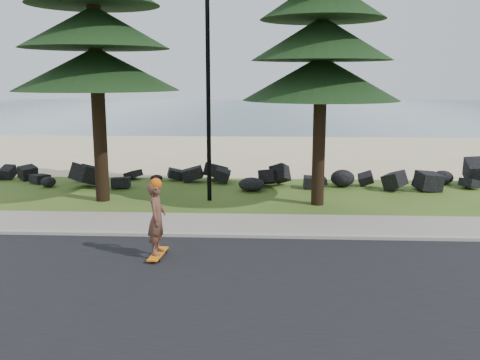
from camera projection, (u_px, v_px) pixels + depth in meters
The scene contains 9 objects.
ground at pixel (197, 227), 14.48m from camera, with size 160.00×160.00×0.00m, color #37571B.
road at pixel (166, 293), 10.07m from camera, with size 160.00×7.00×0.02m, color black.
kerb at pixel (192, 235), 13.59m from camera, with size 160.00×0.20×0.10m, color #A5A395.
sidewalk at pixel (198, 224), 14.67m from camera, with size 160.00×2.00×0.08m, color gray.
beach_sand at pixel (232, 152), 28.69m from camera, with size 160.00×15.00×0.01m, color #C7B184.
ocean at pixel (252, 110), 64.47m from camera, with size 160.00×58.00×0.01m, color #365B67.
seawall_boulders at pixel (216, 186), 19.97m from camera, with size 60.00×2.40×1.10m, color black, non-canonical shape.
lamp_post at pixel (208, 72), 16.82m from camera, with size 0.25×0.14×8.14m.
skateboarder at pixel (157, 219), 11.85m from camera, with size 0.43×0.99×1.82m.
Camera 1 is at (1.87, -13.89, 4.03)m, focal length 40.00 mm.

